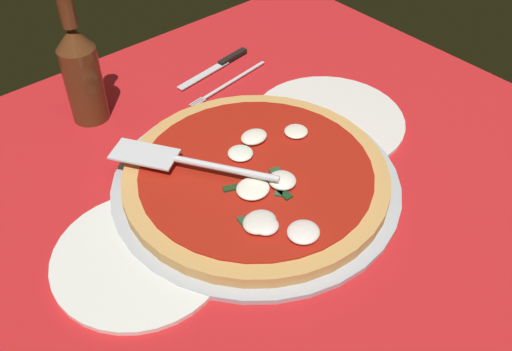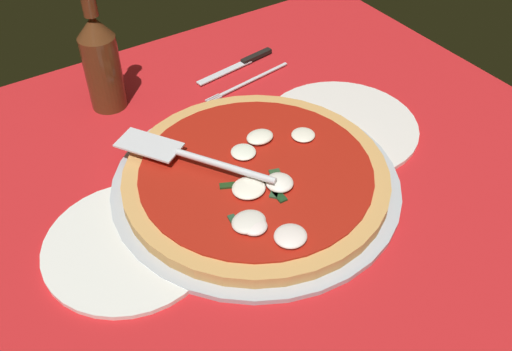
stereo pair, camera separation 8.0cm
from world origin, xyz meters
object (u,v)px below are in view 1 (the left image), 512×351
object	(u,v)px
dinner_plate_left	(141,257)
beer_bottle	(81,72)
place_setting_far	(224,75)
dinner_plate_right	(328,120)
pizza_server	(187,162)
pizza	(257,176)

from	to	relation	value
dinner_plate_left	beer_bottle	distance (cm)	34.32
dinner_plate_left	place_setting_far	size ratio (longest dim) A/B	1.09
dinner_plate_left	dinner_plate_right	size ratio (longest dim) A/B	0.90
dinner_plate_right	dinner_plate_left	bearing A→B (deg)	-173.40
pizza_server	dinner_plate_right	bearing A→B (deg)	-128.22
place_setting_far	beer_bottle	size ratio (longest dim) A/B	0.91
dinner_plate_right	place_setting_far	distance (cm)	22.89
dinner_plate_left	beer_bottle	size ratio (longest dim) A/B	0.99
beer_bottle	dinner_plate_right	bearing A→B (deg)	-42.49
dinner_plate_right	pizza_server	xyz separation A→B (cm)	(-26.79, 2.52, 4.37)
dinner_plate_right	beer_bottle	world-z (taller)	beer_bottle
beer_bottle	dinner_plate_left	bearing A→B (deg)	-107.91
dinner_plate_right	pizza	size ratio (longest dim) A/B	0.66
pizza_server	dinner_plate_left	bearing A→B (deg)	86.00
pizza	beer_bottle	size ratio (longest dim) A/B	1.67
pizza	pizza_server	bearing A→B (deg)	138.70
pizza_server	beer_bottle	xyz separation A→B (cm)	(-2.69, 24.49, 4.28)
dinner_plate_left	dinner_plate_right	distance (cm)	39.97
dinner_plate_right	pizza	bearing A→B (deg)	-168.18
dinner_plate_left	beer_bottle	world-z (taller)	beer_bottle
pizza_server	pizza	bearing A→B (deg)	-164.15
dinner_plate_right	place_setting_far	bearing A→B (deg)	101.57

